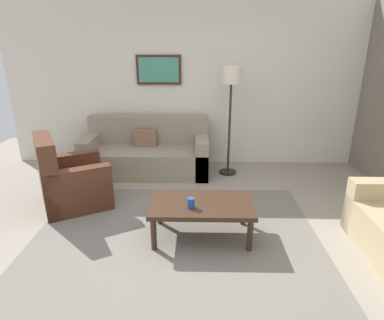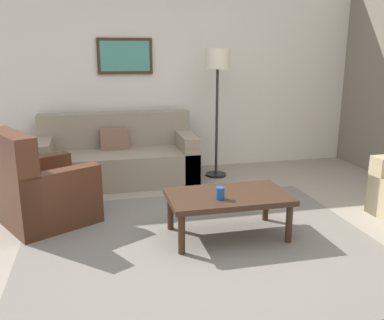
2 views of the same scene
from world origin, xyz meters
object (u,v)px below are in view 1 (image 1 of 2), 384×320
Objects in this scene: couch_main at (148,153)px; coffee_table at (202,207)px; armchair_leather at (69,183)px; framed_artwork at (159,70)px; cup at (191,203)px; lamp_standing at (231,86)px.

coffee_table is (0.88, -1.99, 0.06)m from couch_main.
coffee_table is (1.72, -0.72, 0.05)m from armchair_leather.
coffee_table is at bearing -73.76° from framed_artwork.
couch_main is 2.24m from cup.
framed_artwork is at bearing 58.76° from armchair_leather.
cup is (1.61, -0.83, 0.16)m from armchair_leather.
armchair_leather is 2.70m from lamp_standing.
framed_artwork is (-1.15, 0.51, 0.20)m from lamp_standing.
armchair_leather is 1.48× the size of framed_artwork.
armchair_leather reaches higher than coffee_table.
couch_main is at bearing 56.57° from armchair_leather.
couch_main is at bearing 110.08° from cup.
lamp_standing is at bearing 76.63° from coffee_table.
lamp_standing is at bearing -4.32° from couch_main.
armchair_leather is (-0.84, -1.27, 0.01)m from couch_main.
armchair_leather is at bearing 152.78° from cup.
couch_main is 2.18m from coffee_table.
armchair_leather is 0.99× the size of coffee_table.
framed_artwork reaches higher than couch_main.
framed_artwork is at bearing 155.99° from lamp_standing.
cup is (0.77, -2.10, 0.17)m from couch_main.
cup is 2.82m from framed_artwork.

